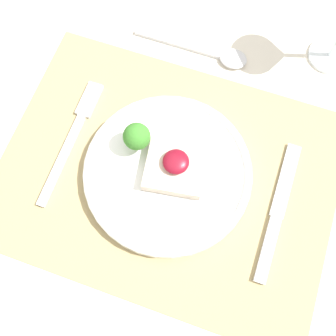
# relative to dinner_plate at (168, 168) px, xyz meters

# --- Properties ---
(ground_plane) EXTENTS (8.00, 8.00, 0.00)m
(ground_plane) POSITION_rel_dinner_plate_xyz_m (0.00, -0.00, -0.78)
(ground_plane) COLOR brown
(dining_table) EXTENTS (1.24, 1.03, 0.76)m
(dining_table) POSITION_rel_dinner_plate_xyz_m (0.00, -0.00, -0.11)
(dining_table) COLOR beige
(dining_table) RESTS_ON ground_plane
(placemat) EXTENTS (0.49, 0.37, 0.00)m
(placemat) POSITION_rel_dinner_plate_xyz_m (0.00, -0.00, -0.02)
(placemat) COLOR #9E895B
(placemat) RESTS_ON dining_table
(dinner_plate) EXTENTS (0.24, 0.24, 0.07)m
(dinner_plate) POSITION_rel_dinner_plate_xyz_m (0.00, 0.00, 0.00)
(dinner_plate) COLOR white
(dinner_plate) RESTS_ON placemat
(fork) EXTENTS (0.02, 0.21, 0.01)m
(fork) POSITION_rel_dinner_plate_xyz_m (-0.15, 0.01, -0.01)
(fork) COLOR silver
(fork) RESTS_ON placemat
(knife) EXTENTS (0.02, 0.21, 0.01)m
(knife) POSITION_rel_dinner_plate_xyz_m (0.17, -0.02, -0.01)
(knife) COLOR silver
(knife) RESTS_ON placemat
(spoon) EXTENTS (0.19, 0.04, 0.01)m
(spoon) POSITION_rel_dinner_plate_xyz_m (0.01, 0.22, -0.01)
(spoon) COLOR silver
(spoon) RESTS_ON dining_table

